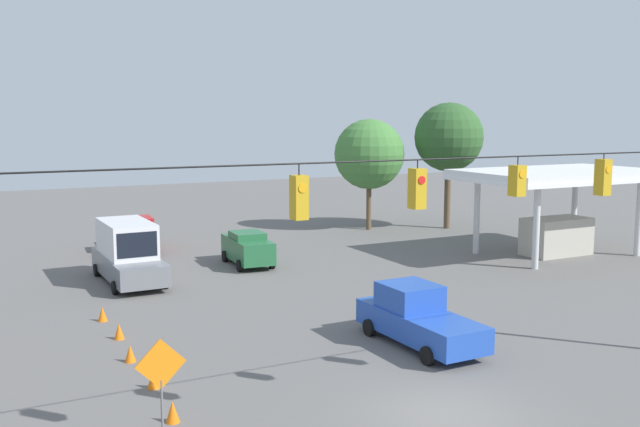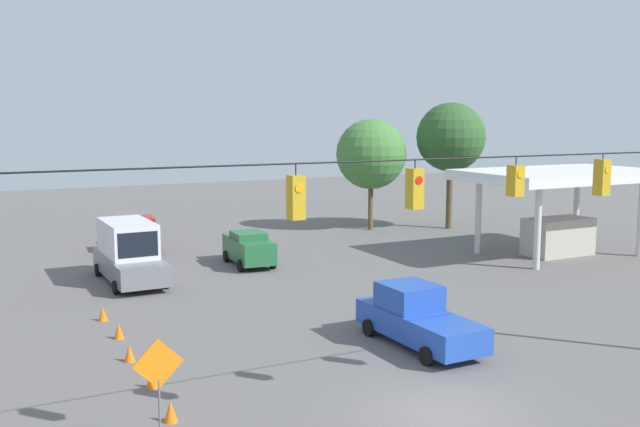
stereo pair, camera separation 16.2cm
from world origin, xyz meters
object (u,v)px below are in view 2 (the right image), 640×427
object	(u,v)px
box_truck_grey_withflow_far	(129,252)
traffic_cone_third	(130,353)
overhead_signal_span	(465,237)
pickup_truck_red_withflow_deep	(136,235)
sedan_green_oncoming_deep	(249,248)
traffic_cone_nearest	(171,411)
tree_horizon_right	(451,138)
traffic_cone_second	(152,378)
traffic_cone_fifth	(103,314)
gas_station	(560,193)
tree_horizon_left	(371,154)
traffic_cone_fourth	(119,331)
work_zone_sign	(158,372)
pickup_truck_blue_crossing_near	(417,318)

from	to	relation	value
box_truck_grey_withflow_far	traffic_cone_third	distance (m)	12.19
overhead_signal_span	pickup_truck_red_withflow_deep	bearing A→B (deg)	-85.84
overhead_signal_span	box_truck_grey_withflow_far	size ratio (longest dim) A/B	3.47
sedan_green_oncoming_deep	traffic_cone_nearest	distance (m)	20.40
tree_horizon_right	box_truck_grey_withflow_far	bearing A→B (deg)	15.04
box_truck_grey_withflow_far	traffic_cone_second	xyz separation A→B (m)	(2.41, 14.53, -1.19)
traffic_cone_second	traffic_cone_fifth	distance (m)	8.02
gas_station	tree_horizon_left	xyz separation A→B (m)	(5.00, -13.24, 1.77)
traffic_cone_third	gas_station	world-z (taller)	gas_station
box_truck_grey_withflow_far	traffic_cone_fifth	world-z (taller)	box_truck_grey_withflow_far
overhead_signal_span	box_truck_grey_withflow_far	xyz separation A→B (m)	(4.28, -20.85, -3.59)
pickup_truck_red_withflow_deep	tree_horizon_right	size ratio (longest dim) A/B	0.62
gas_station	tree_horizon_right	bearing A→B (deg)	-92.16
traffic_cone_nearest	traffic_cone_second	size ratio (longest dim) A/B	1.00
traffic_cone_fourth	tree_horizon_right	xyz separation A→B (m)	(-26.90, -15.79, 6.34)
traffic_cone_fifth	sedan_green_oncoming_deep	bearing A→B (deg)	-140.77
pickup_truck_red_withflow_deep	traffic_cone_second	world-z (taller)	pickup_truck_red_withflow_deep
work_zone_sign	traffic_cone_fifth	bearing A→B (deg)	-93.54
sedan_green_oncoming_deep	tree_horizon_right	distance (m)	19.55
overhead_signal_span	traffic_cone_third	xyz separation A→B (m)	(6.80, -8.99, -4.78)
sedan_green_oncoming_deep	tree_horizon_left	world-z (taller)	tree_horizon_left
traffic_cone_fourth	traffic_cone_second	bearing A→B (deg)	89.26
pickup_truck_red_withflow_deep	traffic_cone_fifth	world-z (taller)	pickup_truck_red_withflow_deep
traffic_cone_third	traffic_cone_fourth	xyz separation A→B (m)	(-0.18, -2.67, 0.00)
traffic_cone_third	gas_station	xyz separation A→B (m)	(-26.66, -7.35, 3.39)
overhead_signal_span	gas_station	xyz separation A→B (m)	(-19.86, -16.33, -1.39)
sedan_green_oncoming_deep	traffic_cone_nearest	world-z (taller)	sedan_green_oncoming_deep
box_truck_grey_withflow_far	sedan_green_oncoming_deep	distance (m)	6.80
traffic_cone_second	tree_horizon_left	world-z (taller)	tree_horizon_left
sedan_green_oncoming_deep	tree_horizon_right	xyz separation A→B (m)	(-17.85, -5.63, 5.66)
sedan_green_oncoming_deep	traffic_cone_third	size ratio (longest dim) A/B	7.56
traffic_cone_fifth	box_truck_grey_withflow_far	bearing A→B (deg)	-110.63
pickup_truck_blue_crossing_near	gas_station	xyz separation A→B (m)	(-17.02, -10.16, 2.71)
traffic_cone_fourth	tree_horizon_right	bearing A→B (deg)	-149.58
traffic_cone_third	traffic_cone_fourth	world-z (taller)	same
gas_station	pickup_truck_blue_crossing_near	bearing A→B (deg)	30.84
box_truck_grey_withflow_far	work_zone_sign	bearing A→B (deg)	80.26
box_truck_grey_withflow_far	traffic_cone_nearest	distance (m)	17.41
traffic_cone_fifth	gas_station	bearing A→B (deg)	-175.71
traffic_cone_second	tree_horizon_right	xyz separation A→B (m)	(-26.97, -21.14, 6.34)
sedan_green_oncoming_deep	work_zone_sign	xyz separation A→B (m)	(9.92, 19.63, 1.01)
overhead_signal_span	pickup_truck_blue_crossing_near	xyz separation A→B (m)	(-2.84, -6.17, -4.10)
box_truck_grey_withflow_far	pickup_truck_red_withflow_deep	world-z (taller)	box_truck_grey_withflow_far
pickup_truck_blue_crossing_near	box_truck_grey_withflow_far	bearing A→B (deg)	-64.13
pickup_truck_blue_crossing_near	traffic_cone_fourth	xyz separation A→B (m)	(9.46, -5.49, -0.68)
tree_horizon_right	pickup_truck_blue_crossing_near	bearing A→B (deg)	50.67
work_zone_sign	sedan_green_oncoming_deep	bearing A→B (deg)	-116.81
pickup_truck_red_withflow_deep	traffic_cone_fifth	size ratio (longest dim) A/B	9.66
box_truck_grey_withflow_far	gas_station	world-z (taller)	gas_station
overhead_signal_span	traffic_cone_nearest	world-z (taller)	overhead_signal_span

